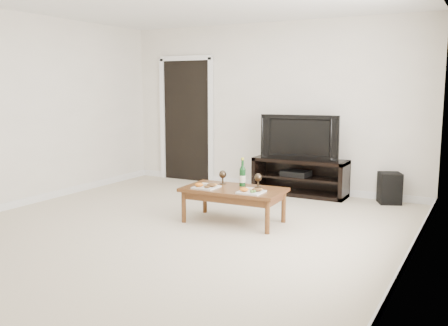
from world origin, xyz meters
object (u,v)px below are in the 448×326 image
(media_console, at_px, (300,177))
(coffee_table, at_px, (234,205))
(subwoofer, at_px, (390,188))
(television, at_px, (301,137))

(media_console, xyz_separation_m, coffee_table, (-0.17, -1.84, -0.07))
(subwoofer, relative_size, coffee_table, 0.36)
(television, height_order, coffee_table, television)
(television, bearing_deg, coffee_table, -104.08)
(television, distance_m, subwoofer, 1.45)
(television, bearing_deg, subwoofer, -5.61)
(media_console, distance_m, subwoofer, 1.29)
(subwoofer, height_order, coffee_table, subwoofer)
(media_console, height_order, television, television)
(television, xyz_separation_m, subwoofer, (1.29, 0.07, -0.66))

